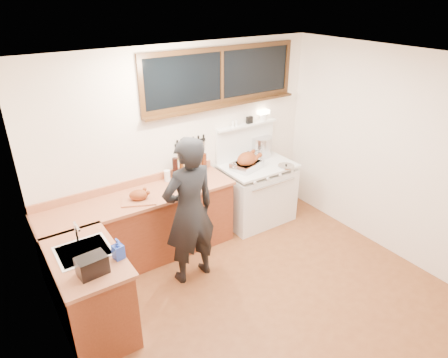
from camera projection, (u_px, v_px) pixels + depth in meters
ground_plane at (262, 298)px, 4.55m from camera, size 4.00×3.50×0.02m
room_shell at (269, 166)px, 3.83m from camera, size 4.10×3.60×2.65m
counter_back at (142, 228)px, 5.04m from camera, size 2.44×0.64×1.00m
counter_left at (91, 293)px, 3.97m from camera, size 0.64×1.09×0.90m
sink_unit at (84, 256)px, 3.86m from camera, size 0.50×0.45×0.37m
vintage_stove at (256, 191)px, 5.90m from camera, size 1.02×0.74×1.59m
back_window at (222, 82)px, 5.23m from camera, size 2.32×0.13×0.77m
left_doorway at (87, 337)px, 2.67m from camera, size 0.02×1.04×2.17m
knife_strip at (191, 143)px, 5.32m from camera, size 0.46×0.03×0.28m
man at (189, 212)px, 4.52m from camera, size 0.67×0.46×1.80m
soap_bottle at (118, 249)px, 3.70m from camera, size 0.11×0.11×0.21m
toaster at (92, 265)px, 3.51m from camera, size 0.27×0.20×0.18m
cutting_board at (139, 197)px, 4.73m from camera, size 0.49×0.44×0.14m
roast_turkey at (247, 162)px, 5.54m from camera, size 0.47×0.40×0.24m
stockpot at (261, 146)px, 5.96m from camera, size 0.38×0.38×0.29m
saucepan at (256, 158)px, 5.79m from camera, size 0.15×0.27×0.11m
pot_lid at (286, 166)px, 5.63m from camera, size 0.29×0.29×0.04m
coffee_tin at (182, 176)px, 5.18m from camera, size 0.12×0.11×0.15m
pitcher at (167, 176)px, 5.20m from camera, size 0.10×0.10×0.15m
bottle_cluster at (189, 167)px, 5.33m from camera, size 0.51×0.07×0.30m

